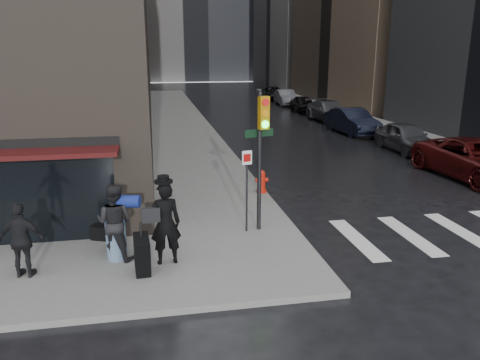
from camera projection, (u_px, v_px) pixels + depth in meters
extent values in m
plane|color=black|center=(240.00, 265.00, 11.42)|extent=(140.00, 140.00, 0.00)
cube|color=slate|center=(177.00, 116.00, 36.98)|extent=(4.00, 50.00, 0.15)
cube|color=slate|center=(338.00, 113.00, 39.38)|extent=(3.00, 50.00, 0.15)
cube|color=silver|center=(357.00, 239.00, 12.98)|extent=(0.50, 3.00, 0.01)
cube|color=silver|center=(410.00, 235.00, 13.27)|extent=(0.50, 3.00, 0.01)
cube|color=silver|center=(460.00, 231.00, 13.55)|extent=(0.50, 3.00, 0.01)
imported|color=black|center=(165.00, 223.00, 10.94)|extent=(0.77, 0.54, 2.00)
cylinder|color=black|center=(163.00, 182.00, 10.67)|extent=(0.43, 0.43, 0.05)
cylinder|color=black|center=(163.00, 179.00, 10.65)|extent=(0.27, 0.27, 0.16)
cube|color=black|center=(151.00, 215.00, 10.72)|extent=(0.44, 0.17, 0.35)
cube|color=black|center=(142.00, 255.00, 10.49)|extent=(0.40, 0.80, 1.01)
cylinder|color=black|center=(141.00, 233.00, 10.35)|extent=(0.04, 0.04, 0.47)
imported|color=black|center=(115.00, 222.00, 11.18)|extent=(1.12, 1.01, 1.89)
cube|color=black|center=(103.00, 232.00, 11.55)|extent=(0.64, 0.50, 0.35)
cylinder|color=navy|center=(128.00, 201.00, 11.10)|extent=(0.62, 0.42, 0.30)
imported|color=black|center=(22.00, 240.00, 10.30)|extent=(1.08, 0.62, 1.73)
cylinder|color=black|center=(259.00, 163.00, 12.83)|extent=(0.12, 0.12, 3.86)
cube|color=#C0850C|center=(264.00, 113.00, 12.27)|extent=(0.31, 0.24, 0.87)
cylinder|color=red|center=(266.00, 102.00, 12.11)|extent=(0.20, 0.10, 0.19)
cylinder|color=orange|center=(265.00, 113.00, 12.19)|extent=(0.20, 0.10, 0.19)
cylinder|color=#19E533|center=(265.00, 124.00, 12.26)|extent=(0.20, 0.10, 0.19)
cylinder|color=black|center=(247.00, 192.00, 12.87)|extent=(0.06, 0.06, 2.31)
cube|color=white|center=(247.00, 158.00, 12.59)|extent=(0.28, 0.09, 0.39)
cube|color=black|center=(259.00, 133.00, 12.68)|extent=(0.85, 0.25, 0.21)
cylinder|color=#AE190A|center=(261.00, 191.00, 16.79)|extent=(0.36, 0.36, 0.11)
cylinder|color=#AE190A|center=(262.00, 183.00, 16.72)|extent=(0.27, 0.27, 0.67)
sphere|color=#AE190A|center=(262.00, 173.00, 16.63)|extent=(0.25, 0.25, 0.25)
cylinder|color=#AE190A|center=(262.00, 180.00, 16.69)|extent=(0.45, 0.16, 0.16)
imported|color=#3F0C0C|center=(476.00, 160.00, 18.98)|extent=(2.99, 5.90, 1.60)
imported|color=#3D3D42|center=(406.00, 137.00, 24.27)|extent=(1.80, 4.39, 1.49)
imported|color=black|center=(352.00, 121.00, 29.44)|extent=(2.00, 4.94, 1.60)
imported|color=#3E3F43|center=(329.00, 111.00, 34.82)|extent=(2.39, 5.32, 1.52)
imported|color=black|center=(304.00, 104.00, 40.08)|extent=(1.79, 4.13, 1.39)
imported|color=#4E4E53|center=(286.00, 97.00, 45.34)|extent=(1.83, 4.59, 1.48)
imported|color=black|center=(273.00, 93.00, 50.67)|extent=(2.72, 5.05, 1.35)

